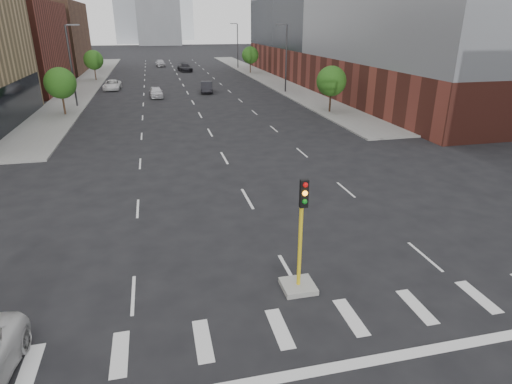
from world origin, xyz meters
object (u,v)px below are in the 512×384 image
object	(u,v)px
car_near_left	(156,92)
car_far_left	(112,85)
car_deep_right	(185,67)
median_traffic_signal	(299,266)
car_mid_right	(207,87)
car_distant	(160,63)

from	to	relation	value
car_near_left	car_far_left	bearing A→B (deg)	123.00
car_near_left	car_deep_right	xyz separation A→B (m)	(6.22, 31.64, 0.07)
car_far_left	car_deep_right	bearing A→B (deg)	63.63
median_traffic_signal	car_near_left	xyz separation A→B (m)	(-4.34, 45.82, -0.26)
median_traffic_signal	car_deep_right	bearing A→B (deg)	88.61
median_traffic_signal	car_far_left	world-z (taller)	median_traffic_signal
car_deep_right	median_traffic_signal	bearing A→B (deg)	-100.76
car_mid_right	car_far_left	distance (m)	14.45
car_distant	median_traffic_signal	bearing A→B (deg)	-93.02
car_near_left	car_mid_right	distance (m)	7.59
car_near_left	car_far_left	size ratio (longest dim) A/B	0.84
car_near_left	car_mid_right	world-z (taller)	car_mid_right
median_traffic_signal	car_mid_right	world-z (taller)	median_traffic_signal
car_mid_right	car_distant	size ratio (longest dim) A/B	0.97
car_near_left	car_distant	xyz separation A→B (m)	(1.71, 43.25, 0.09)
car_mid_right	car_distant	xyz separation A→B (m)	(-5.34, 40.44, 0.05)
car_near_left	car_distant	world-z (taller)	car_distant
median_traffic_signal	car_near_left	distance (m)	46.02
median_traffic_signal	car_distant	distance (m)	89.11
median_traffic_signal	car_near_left	world-z (taller)	median_traffic_signal
car_deep_right	car_near_left	bearing A→B (deg)	-110.48
car_near_left	car_distant	size ratio (longest dim) A/B	0.89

